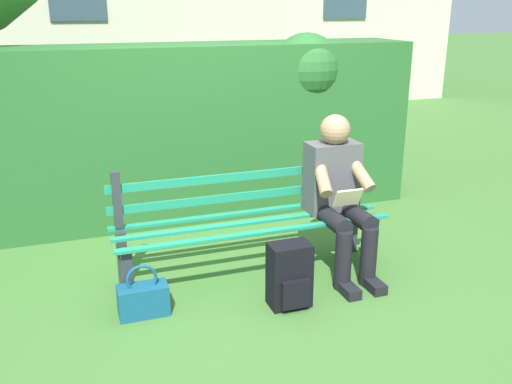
{
  "coord_description": "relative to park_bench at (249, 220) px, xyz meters",
  "views": [
    {
      "loc": [
        1.21,
        3.54,
        1.9
      ],
      "look_at": [
        0.0,
        0.1,
        0.68
      ],
      "focal_mm": 39.4,
      "sensor_mm": 36.0,
      "label": 1
    }
  ],
  "objects": [
    {
      "name": "handbag",
      "position": [
        0.83,
        0.36,
        -0.3
      ],
      "size": [
        0.32,
        0.16,
        0.35
      ],
      "color": "navy",
      "rests_on": "ground"
    },
    {
      "name": "park_bench",
      "position": [
        0.0,
        0.0,
        0.0
      ],
      "size": [
        1.97,
        0.46,
        0.84
      ],
      "color": "#2D3338",
      "rests_on": "ground"
    },
    {
      "name": "hedge_backdrop",
      "position": [
        0.43,
        -1.41,
        0.41
      ],
      "size": [
        4.91,
        0.79,
        1.66
      ],
      "color": "#265B28",
      "rests_on": "ground"
    },
    {
      "name": "backpack",
      "position": [
        -0.1,
        0.55,
        -0.2
      ],
      "size": [
        0.27,
        0.25,
        0.44
      ],
      "color": "black",
      "rests_on": "ground"
    },
    {
      "name": "ground",
      "position": [
        0.0,
        0.06,
        -0.42
      ],
      "size": [
        60.0,
        60.0,
        0.0
      ],
      "primitive_type": "plane",
      "color": "#3D6B2D"
    },
    {
      "name": "person_seated",
      "position": [
        -0.64,
        0.16,
        0.19
      ],
      "size": [
        0.44,
        0.73,
        1.16
      ],
      "color": "#4C4C51",
      "rests_on": "ground"
    }
  ]
}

